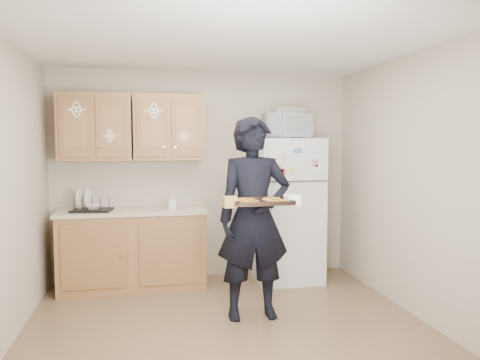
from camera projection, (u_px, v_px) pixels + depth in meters
name	position (u px, v px, depth m)	size (l,w,h in m)	color
floor	(230.00, 332.00, 4.08)	(3.60, 3.60, 0.00)	brown
ceiling	(230.00, 40.00, 3.87)	(3.60, 3.60, 0.00)	white
wall_back	(204.00, 175.00, 5.73)	(3.60, 0.04, 2.50)	#B3A691
wall_front	(298.00, 228.00, 2.22)	(3.60, 0.04, 2.50)	#B3A691
wall_left	(1.00, 195.00, 3.62)	(0.04, 3.60, 2.50)	#B3A691
wall_right	(421.00, 186.00, 4.33)	(0.04, 3.60, 2.50)	#B3A691
refrigerator	(287.00, 210.00, 5.59)	(0.75, 0.70, 1.70)	silver
base_cabinet	(133.00, 250.00, 5.32)	(1.60, 0.60, 0.86)	brown
countertop	(133.00, 211.00, 5.28)	(1.64, 0.64, 0.04)	tan
upper_cab_left	(95.00, 127.00, 5.26)	(0.80, 0.33, 0.75)	brown
upper_cab_right	(169.00, 128.00, 5.42)	(0.80, 0.33, 0.75)	brown
cereal_box	(319.00, 259.00, 5.99)	(0.20, 0.07, 0.32)	#D7C84C
person	(254.00, 218.00, 4.37)	(0.69, 0.45, 1.89)	black
baking_tray	(261.00, 202.00, 4.06)	(0.50, 0.37, 0.04)	black
pizza_front_left	(251.00, 202.00, 3.95)	(0.17, 0.17, 0.02)	orange
pizza_front_right	(277.00, 201.00, 4.00)	(0.17, 0.17, 0.02)	orange
pizza_back_left	(246.00, 199.00, 4.11)	(0.17, 0.17, 0.02)	orange
pizza_back_right	(272.00, 199.00, 4.16)	(0.17, 0.17, 0.02)	orange
microwave	(287.00, 126.00, 5.46)	(0.52, 0.35, 0.29)	silver
foil_pan	(287.00, 111.00, 5.48)	(0.34, 0.24, 0.07)	silver
dish_rack	(92.00, 203.00, 5.14)	(0.42, 0.32, 0.17)	black
bowl	(92.00, 207.00, 5.14)	(0.19, 0.19, 0.05)	silver
soap_bottle	(172.00, 202.00, 5.25)	(0.08, 0.08, 0.17)	silver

